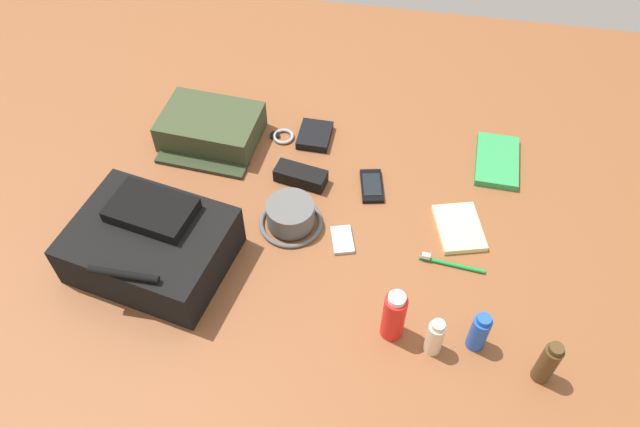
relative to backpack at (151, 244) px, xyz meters
name	(u,v)px	position (x,y,z in m)	size (l,w,h in m)	color
ground_plane	(320,226)	(-0.38, -0.18, -0.08)	(2.64, 2.02, 0.02)	brown
backpack	(151,244)	(0.00, 0.00, 0.00)	(0.41, 0.34, 0.15)	black
toiletry_pouch	(211,128)	(-0.02, -0.44, -0.03)	(0.29, 0.25, 0.08)	#384228
bucket_hat	(291,216)	(-0.30, -0.17, -0.03)	(0.16, 0.16, 0.07)	#595959
cologne_bottle	(548,363)	(-0.92, 0.15, 0.00)	(0.04, 0.04, 0.13)	#473319
deodorant_spray	(479,332)	(-0.78, 0.10, -0.01)	(0.04, 0.04, 0.12)	blue
lotion_bottle	(435,337)	(-0.68, 0.12, -0.01)	(0.04, 0.04, 0.11)	beige
sunscreen_spray	(394,316)	(-0.59, 0.10, 0.01)	(0.05, 0.05, 0.15)	red
paperback_novel	(497,161)	(-0.83, -0.48, -0.06)	(0.12, 0.20, 0.02)	#2D934C
cell_phone	(372,186)	(-0.49, -0.33, -0.06)	(0.08, 0.12, 0.01)	black
media_player	(342,240)	(-0.44, -0.14, -0.06)	(0.07, 0.10, 0.01)	#B7B7BC
wristwatch	(282,136)	(-0.21, -0.47, -0.06)	(0.07, 0.06, 0.01)	#99999E
toothbrush	(448,263)	(-0.71, -0.11, -0.06)	(0.16, 0.03, 0.02)	#198C33
wallet	(315,135)	(-0.31, -0.49, -0.05)	(0.09, 0.11, 0.02)	black
notepad	(459,228)	(-0.73, -0.22, -0.06)	(0.11, 0.15, 0.02)	beige
sunglasses_case	(301,176)	(-0.30, -0.32, -0.05)	(0.14, 0.06, 0.04)	black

